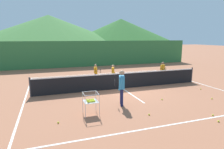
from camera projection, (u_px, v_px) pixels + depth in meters
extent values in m
plane|color=#A86647|center=(122.00, 88.00, 11.76)|extent=(120.00, 120.00, 0.00)
cube|color=white|center=(176.00, 124.00, 6.94)|extent=(10.90, 0.08, 0.01)
cube|color=white|center=(100.00, 74.00, 16.59)|extent=(10.90, 0.08, 0.01)
cube|color=white|center=(26.00, 97.00, 10.02)|extent=(0.08, 10.40, 0.01)
cube|color=white|center=(194.00, 82.00, 13.49)|extent=(0.08, 10.40, 0.01)
cube|color=white|center=(122.00, 88.00, 11.76)|extent=(0.08, 5.69, 0.01)
cylinder|color=#333338|center=(30.00, 87.00, 10.00)|extent=(0.08, 0.08, 1.05)
cylinder|color=#333338|center=(192.00, 75.00, 13.31)|extent=(0.08, 0.08, 1.05)
cube|color=black|center=(122.00, 81.00, 11.67)|extent=(10.31, 0.02, 0.92)
cube|color=white|center=(122.00, 73.00, 11.58)|extent=(10.31, 0.03, 0.06)
cylinder|color=#191E4C|center=(122.00, 98.00, 8.64)|extent=(0.12, 0.12, 0.81)
cylinder|color=#191E4C|center=(121.00, 96.00, 8.95)|extent=(0.12, 0.12, 0.81)
cube|color=#338CBF|center=(122.00, 82.00, 8.66)|extent=(0.35, 0.52, 0.57)
sphere|color=tan|center=(122.00, 73.00, 8.58)|extent=(0.22, 0.22, 0.22)
cylinder|color=#338CBF|center=(121.00, 84.00, 8.40)|extent=(0.23, 0.15, 0.55)
cylinder|color=#338CBF|center=(120.00, 82.00, 8.94)|extent=(0.18, 0.13, 0.56)
torus|color=#262628|center=(115.00, 83.00, 8.94)|extent=(0.11, 0.29, 0.29)
cylinder|color=black|center=(120.00, 83.00, 8.95)|extent=(0.22, 0.09, 0.03)
cylinder|color=navy|center=(95.00, 77.00, 13.50)|extent=(0.09, 0.09, 0.62)
cylinder|color=navy|center=(96.00, 78.00, 13.27)|extent=(0.09, 0.09, 0.62)
cube|color=orange|center=(96.00, 70.00, 13.29)|extent=(0.20, 0.38, 0.44)
sphere|color=#996B4C|center=(95.00, 66.00, 13.22)|extent=(0.17, 0.17, 0.17)
cylinder|color=orange|center=(96.00, 70.00, 13.51)|extent=(0.17, 0.08, 0.43)
cylinder|color=orange|center=(97.00, 71.00, 13.10)|extent=(0.13, 0.08, 0.43)
torus|color=#262628|center=(100.00, 71.00, 13.16)|extent=(0.04, 0.29, 0.29)
cylinder|color=black|center=(97.00, 71.00, 13.10)|extent=(0.22, 0.04, 0.03)
cylinder|color=black|center=(113.00, 78.00, 13.38)|extent=(0.09, 0.09, 0.62)
cylinder|color=black|center=(113.00, 78.00, 13.15)|extent=(0.09, 0.09, 0.62)
cube|color=orange|center=(113.00, 71.00, 13.16)|extent=(0.29, 0.40, 0.43)
sphere|color=tan|center=(113.00, 66.00, 13.10)|extent=(0.17, 0.17, 0.17)
cylinder|color=orange|center=(114.00, 71.00, 13.37)|extent=(0.18, 0.12, 0.42)
cylinder|color=orange|center=(113.00, 72.00, 12.96)|extent=(0.14, 0.11, 0.43)
cylinder|color=navy|center=(163.00, 75.00, 14.07)|extent=(0.10, 0.10, 0.67)
cylinder|color=navy|center=(161.00, 76.00, 13.88)|extent=(0.10, 0.10, 0.67)
cube|color=orange|center=(163.00, 68.00, 13.87)|extent=(0.43, 0.36, 0.47)
sphere|color=#996B4C|center=(163.00, 63.00, 13.80)|extent=(0.18, 0.18, 0.18)
cylinder|color=orange|center=(165.00, 68.00, 14.01)|extent=(0.16, 0.19, 0.46)
cylinder|color=orange|center=(162.00, 69.00, 13.68)|extent=(0.13, 0.15, 0.46)
torus|color=#262628|center=(165.00, 69.00, 13.52)|extent=(0.26, 0.17, 0.29)
cylinder|color=black|center=(162.00, 69.00, 13.67)|extent=(0.14, 0.20, 0.03)
cylinder|color=#B7B7BC|center=(83.00, 102.00, 7.90)|extent=(0.02, 0.02, 0.89)
cylinder|color=#B7B7BC|center=(96.00, 101.00, 8.07)|extent=(0.02, 0.02, 0.89)
cylinder|color=#B7B7BC|center=(85.00, 107.00, 7.38)|extent=(0.02, 0.02, 0.89)
cylinder|color=#B7B7BC|center=(99.00, 105.00, 7.55)|extent=(0.02, 0.02, 0.89)
cube|color=#B7B7BC|center=(91.00, 101.00, 7.70)|extent=(0.56, 0.56, 0.01)
cube|color=#B7B7BC|center=(89.00, 91.00, 7.90)|extent=(0.56, 0.02, 0.02)
cube|color=#B7B7BC|center=(92.00, 95.00, 7.38)|extent=(0.56, 0.02, 0.02)
cube|color=#B7B7BC|center=(84.00, 94.00, 7.55)|extent=(0.02, 0.56, 0.02)
cube|color=#B7B7BC|center=(97.00, 93.00, 7.73)|extent=(0.02, 0.56, 0.02)
sphere|color=yellow|center=(88.00, 102.00, 7.53)|extent=(0.07, 0.07, 0.07)
sphere|color=yellow|center=(88.00, 101.00, 7.60)|extent=(0.07, 0.07, 0.07)
sphere|color=yellow|center=(87.00, 101.00, 7.66)|extent=(0.07, 0.07, 0.07)
sphere|color=yellow|center=(87.00, 100.00, 7.72)|extent=(0.07, 0.07, 0.07)
sphere|color=yellow|center=(87.00, 100.00, 7.78)|extent=(0.07, 0.07, 0.07)
sphere|color=yellow|center=(90.00, 102.00, 7.55)|extent=(0.07, 0.07, 0.07)
sphere|color=yellow|center=(89.00, 101.00, 7.62)|extent=(0.07, 0.07, 0.07)
sphere|color=yellow|center=(89.00, 101.00, 7.67)|extent=(0.07, 0.07, 0.07)
sphere|color=yellow|center=(89.00, 100.00, 7.74)|extent=(0.07, 0.07, 0.07)
sphere|color=yellow|center=(88.00, 100.00, 7.79)|extent=(0.07, 0.07, 0.07)
sphere|color=yellow|center=(92.00, 102.00, 7.58)|extent=(0.07, 0.07, 0.07)
sphere|color=yellow|center=(91.00, 101.00, 7.64)|extent=(0.07, 0.07, 0.07)
sphere|color=yellow|center=(91.00, 101.00, 7.69)|extent=(0.07, 0.07, 0.07)
sphere|color=yellow|center=(90.00, 100.00, 7.76)|extent=(0.07, 0.07, 0.07)
sphere|color=yellow|center=(90.00, 100.00, 7.82)|extent=(0.07, 0.07, 0.07)
sphere|color=yellow|center=(93.00, 101.00, 7.60)|extent=(0.07, 0.07, 0.07)
sphere|color=yellow|center=(93.00, 101.00, 7.66)|extent=(0.07, 0.07, 0.07)
sphere|color=yellow|center=(92.00, 100.00, 7.72)|extent=(0.07, 0.07, 0.07)
sphere|color=yellow|center=(92.00, 100.00, 7.78)|extent=(0.07, 0.07, 0.07)
sphere|color=yellow|center=(92.00, 99.00, 7.84)|extent=(0.07, 0.07, 0.07)
sphere|color=yellow|center=(95.00, 101.00, 7.62)|extent=(0.07, 0.07, 0.07)
sphere|color=yellow|center=(94.00, 101.00, 7.68)|extent=(0.07, 0.07, 0.07)
sphere|color=yellow|center=(94.00, 100.00, 7.74)|extent=(0.07, 0.07, 0.07)
sphere|color=yellow|center=(93.00, 100.00, 7.80)|extent=(0.07, 0.07, 0.07)
sphere|color=yellow|center=(93.00, 99.00, 7.86)|extent=(0.07, 0.07, 0.07)
sphere|color=yellow|center=(88.00, 101.00, 7.52)|extent=(0.07, 0.07, 0.07)
sphere|color=yellow|center=(58.00, 122.00, 6.97)|extent=(0.07, 0.07, 0.07)
sphere|color=yellow|center=(162.00, 99.00, 9.58)|extent=(0.07, 0.07, 0.07)
sphere|color=yellow|center=(212.00, 99.00, 9.71)|extent=(0.07, 0.07, 0.07)
sphere|color=yellow|center=(213.00, 115.00, 7.64)|extent=(0.07, 0.07, 0.07)
sphere|color=yellow|center=(149.00, 114.00, 7.70)|extent=(0.07, 0.07, 0.07)
sphere|color=yellow|center=(201.00, 89.00, 11.53)|extent=(0.07, 0.07, 0.07)
sphere|color=yellow|center=(219.00, 121.00, 7.07)|extent=(0.07, 0.07, 0.07)
cube|color=#33753D|center=(89.00, 54.00, 20.44)|extent=(23.98, 0.08, 2.73)
cone|color=#2D6628|center=(121.00, 32.00, 77.42)|extent=(47.77, 47.77, 10.43)
cone|color=#427A38|center=(49.00, 31.00, 70.81)|extent=(59.80, 59.80, 11.20)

